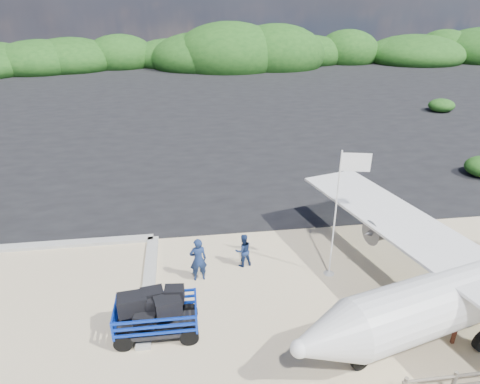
{
  "coord_description": "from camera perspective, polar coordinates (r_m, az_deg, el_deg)",
  "views": [
    {
      "loc": [
        -2.74,
        -12.79,
        10.78
      ],
      "look_at": [
        -0.25,
        5.6,
        1.93
      ],
      "focal_mm": 32.0,
      "sensor_mm": 36.0,
      "label": 1
    }
  ],
  "objects": [
    {
      "name": "lagoon",
      "position": [
        18.96,
        -25.98,
        -12.18
      ],
      "size": [
        9.0,
        7.0,
        0.4
      ],
      "primitive_type": null,
      "color": "#B2B2B2",
      "rests_on": "ground"
    },
    {
      "name": "crew_b",
      "position": [
        18.28,
        0.43,
        -7.79
      ],
      "size": [
        0.84,
        0.72,
        1.5
      ],
      "primitive_type": "imported",
      "rotation": [
        0.0,
        0.0,
        3.37
      ],
      "color": "navy",
      "rests_on": "ground"
    },
    {
      "name": "baggage_cart",
      "position": [
        15.82,
        -10.84,
        -18.05
      ],
      "size": [
        3.02,
        1.74,
        1.5
      ],
      "primitive_type": null,
      "rotation": [
        0.0,
        0.0,
        -0.01
      ],
      "color": "#0B30B3",
      "rests_on": "ground"
    },
    {
      "name": "vegetation_band",
      "position": [
        68.7,
        -5.55,
        16.35
      ],
      "size": [
        124.0,
        8.0,
        4.4
      ],
      "primitive_type": null,
      "color": "#B2B2B2",
      "rests_on": "ground"
    },
    {
      "name": "aircraft_large",
      "position": [
        40.89,
        15.8,
        9.25
      ],
      "size": [
        20.94,
        20.94,
        5.14
      ],
      "primitive_type": null,
      "rotation": [
        0.0,
        0.0,
        3.4
      ],
      "color": "#B2B2B2",
      "rests_on": "ground"
    },
    {
      "name": "ground",
      "position": [
        16.95,
        3.49,
        -14.07
      ],
      "size": [
        160.0,
        160.0,
        0.0
      ],
      "primitive_type": "plane",
      "color": "beige"
    },
    {
      "name": "flagpole",
      "position": [
        18.6,
        11.75,
        -10.58
      ],
      "size": [
        1.17,
        0.68,
        5.47
      ],
      "primitive_type": null,
      "rotation": [
        0.0,
        0.0,
        -0.22
      ],
      "color": "white",
      "rests_on": "ground"
    },
    {
      "name": "asphalt_apron",
      "position": [
        44.21,
        -4.0,
        11.32
      ],
      "size": [
        90.0,
        50.0,
        0.04
      ],
      "primitive_type": null,
      "color": "#B2B2B2",
      "rests_on": "ground"
    },
    {
      "name": "signboard",
      "position": [
        16.48,
        23.77,
        -18.07
      ],
      "size": [
        1.9,
        0.29,
        1.56
      ],
      "primitive_type": null,
      "rotation": [
        0.0,
        0.0,
        -0.06
      ],
      "color": "#5D2C1A",
      "rests_on": "ground"
    },
    {
      "name": "crew_a",
      "position": [
        17.44,
        -5.6,
        -8.94
      ],
      "size": [
        0.75,
        0.54,
        1.92
      ],
      "primitive_type": "imported",
      "rotation": [
        0.0,
        0.0,
        3.27
      ],
      "color": "navy",
      "rests_on": "ground"
    }
  ]
}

